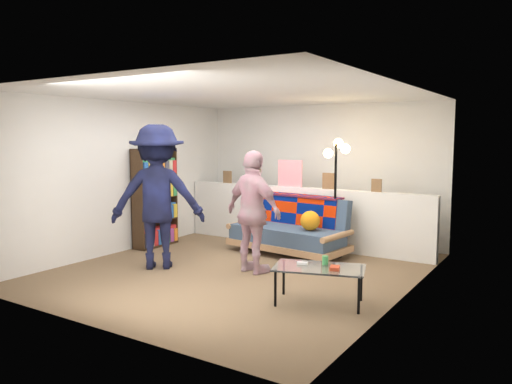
# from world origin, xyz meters

# --- Properties ---
(ground) EXTENTS (5.00, 5.00, 0.00)m
(ground) POSITION_xyz_m (0.00, 0.00, 0.00)
(ground) COLOR brown
(ground) RESTS_ON ground
(room_shell) EXTENTS (4.60, 5.05, 2.45)m
(room_shell) POSITION_xyz_m (0.00, 0.47, 1.67)
(room_shell) COLOR silver
(room_shell) RESTS_ON ground
(half_wall_ledge) EXTENTS (4.45, 0.15, 1.00)m
(half_wall_ledge) POSITION_xyz_m (0.00, 1.80, 0.50)
(half_wall_ledge) COLOR silver
(half_wall_ledge) RESTS_ON ground
(ledge_decor) EXTENTS (2.97, 0.02, 0.45)m
(ledge_decor) POSITION_xyz_m (-0.23, 1.78, 1.18)
(ledge_decor) COLOR brown
(ledge_decor) RESTS_ON half_wall_ledge
(futon_sofa) EXTENTS (1.97, 1.10, 0.81)m
(futon_sofa) POSITION_xyz_m (0.11, 1.25, 0.38)
(futon_sofa) COLOR #A57850
(futon_sofa) RESTS_ON ground
(bookshelf) EXTENTS (0.27, 0.82, 1.65)m
(bookshelf) POSITION_xyz_m (-2.08, 0.50, 0.77)
(bookshelf) COLOR black
(bookshelf) RESTS_ON ground
(coffee_table) EXTENTS (1.10, 0.81, 0.51)m
(coffee_table) POSITION_xyz_m (1.53, -0.70, 0.39)
(coffee_table) COLOR black
(coffee_table) RESTS_ON ground
(floor_lamp) EXTENTS (0.42, 0.35, 1.81)m
(floor_lamp) POSITION_xyz_m (0.78, 1.45, 1.29)
(floor_lamp) COLOR black
(floor_lamp) RESTS_ON ground
(person_left) EXTENTS (1.48, 1.38, 2.01)m
(person_left) POSITION_xyz_m (-1.06, -0.50, 1.00)
(person_left) COLOR black
(person_left) RESTS_ON ground
(person_right) EXTENTS (1.04, 0.63, 1.66)m
(person_right) POSITION_xyz_m (0.22, -0.01, 0.83)
(person_right) COLOR pink
(person_right) RESTS_ON ground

